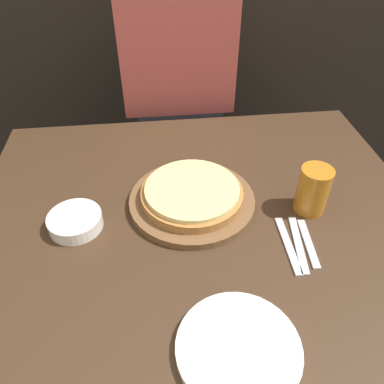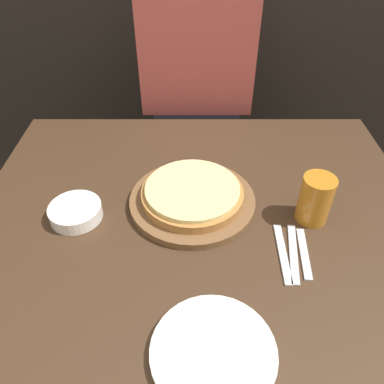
{
  "view_description": "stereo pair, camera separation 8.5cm",
  "coord_description": "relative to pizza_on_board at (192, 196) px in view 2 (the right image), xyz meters",
  "views": [
    {
      "loc": [
        -0.1,
        -0.67,
        1.44
      ],
      "look_at": [
        -0.02,
        0.07,
        0.8
      ],
      "focal_mm": 35.0,
      "sensor_mm": 36.0,
      "label": 1
    },
    {
      "loc": [
        -0.02,
        -0.67,
        1.44
      ],
      "look_at": [
        -0.02,
        0.07,
        0.8
      ],
      "focal_mm": 35.0,
      "sensor_mm": 36.0,
      "label": 2
    }
  ],
  "objects": [
    {
      "name": "pizza_on_board",
      "position": [
        0.0,
        0.0,
        0.0
      ],
      "size": [
        0.33,
        0.33,
        0.06
      ],
      "color": "brown",
      "rests_on": "dining_table"
    },
    {
      "name": "side_bowl",
      "position": [
        -0.3,
        -0.05,
        -0.01
      ],
      "size": [
        0.13,
        0.13,
        0.04
      ],
      "color": "white",
      "rests_on": "dining_table"
    },
    {
      "name": "diner_person",
      "position": [
        0.02,
        0.62,
        -0.13
      ],
      "size": [
        0.41,
        0.2,
        1.34
      ],
      "color": "#33333D",
      "rests_on": "ground_plane"
    },
    {
      "name": "fork",
      "position": [
        0.21,
        -0.18,
        -0.02
      ],
      "size": [
        0.02,
        0.18,
        0.0
      ],
      "color": "silver",
      "rests_on": "dining_table"
    },
    {
      "name": "dinner_knife",
      "position": [
        0.24,
        -0.18,
        -0.02
      ],
      "size": [
        0.04,
        0.18,
        0.0
      ],
      "color": "silver",
      "rests_on": "dining_table"
    },
    {
      "name": "spoon",
      "position": [
        0.26,
        -0.18,
        -0.02
      ],
      "size": [
        0.03,
        0.15,
        0.0
      ],
      "color": "silver",
      "rests_on": "dining_table"
    },
    {
      "name": "dinner_plate",
      "position": [
        0.04,
        -0.42,
        -0.02
      ],
      "size": [
        0.23,
        0.23,
        0.02
      ],
      "color": "white",
      "rests_on": "dining_table"
    },
    {
      "name": "beer_glass",
      "position": [
        0.3,
        -0.05,
        0.04
      ],
      "size": [
        0.08,
        0.08,
        0.13
      ],
      "color": "#B7701E",
      "rests_on": "dining_table"
    },
    {
      "name": "dining_table",
      "position": [
        0.02,
        -0.07,
        -0.4
      ],
      "size": [
        1.18,
        1.04,
        0.76
      ],
      "color": "#3D2819",
      "rests_on": "ground_plane"
    },
    {
      "name": "ground_plane",
      "position": [
        0.02,
        -0.07,
        -0.78
      ],
      "size": [
        12.0,
        12.0,
        0.0
      ],
      "primitive_type": "plane",
      "color": "#38332D"
    }
  ]
}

